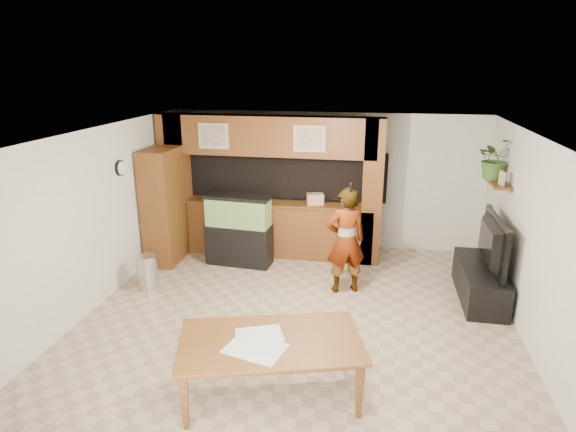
% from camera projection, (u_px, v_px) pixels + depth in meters
% --- Properties ---
extents(floor, '(6.50, 6.50, 0.00)m').
position_uv_depth(floor, '(295.00, 325.00, 6.68)').
color(floor, tan).
rests_on(floor, ground).
extents(ceiling, '(6.50, 6.50, 0.00)m').
position_uv_depth(ceiling, '(296.00, 138.00, 5.88)').
color(ceiling, white).
rests_on(ceiling, wall_back).
extents(wall_back, '(6.00, 0.00, 6.00)m').
position_uv_depth(wall_back, '(324.00, 180.00, 9.32)').
color(wall_back, beige).
rests_on(wall_back, floor).
extents(wall_left, '(0.00, 6.50, 6.50)m').
position_uv_depth(wall_left, '(87.00, 224.00, 6.80)').
color(wall_left, beige).
rests_on(wall_left, floor).
extents(wall_right, '(0.00, 6.50, 6.50)m').
position_uv_depth(wall_right, '(542.00, 253.00, 5.76)').
color(wall_right, beige).
rests_on(wall_right, floor).
extents(partition, '(4.20, 0.99, 2.60)m').
position_uv_depth(partition, '(269.00, 185.00, 8.91)').
color(partition, brown).
rests_on(partition, floor).
extents(wall_clock, '(0.05, 0.25, 0.25)m').
position_uv_depth(wall_clock, '(120.00, 168.00, 7.55)').
color(wall_clock, black).
rests_on(wall_clock, wall_left).
extents(wall_shelf, '(0.25, 0.90, 0.04)m').
position_uv_depth(wall_shelf, '(497.00, 182.00, 7.49)').
color(wall_shelf, brown).
rests_on(wall_shelf, wall_right).
extents(pantry_cabinet, '(0.52, 0.85, 2.07)m').
position_uv_depth(pantry_cabinet, '(164.00, 206.00, 8.56)').
color(pantry_cabinet, brown).
rests_on(pantry_cabinet, floor).
extents(trash_can, '(0.31, 0.31, 0.57)m').
position_uv_depth(trash_can, '(148.00, 272.00, 7.67)').
color(trash_can, '#B2B2B7').
rests_on(trash_can, floor).
extents(aquarium, '(1.15, 0.43, 1.28)m').
position_uv_depth(aquarium, '(239.00, 231.00, 8.55)').
color(aquarium, black).
rests_on(aquarium, floor).
extents(tv_stand, '(0.58, 1.58, 0.53)m').
position_uv_depth(tv_stand, '(480.00, 282.00, 7.37)').
color(tv_stand, black).
rests_on(tv_stand, floor).
extents(television, '(0.19, 1.38, 0.80)m').
position_uv_depth(television, '(485.00, 242.00, 7.17)').
color(television, black).
rests_on(television, tv_stand).
extents(photo_frame, '(0.06, 0.16, 0.21)m').
position_uv_depth(photo_frame, '(502.00, 178.00, 7.19)').
color(photo_frame, tan).
rests_on(photo_frame, wall_shelf).
extents(potted_plant, '(0.73, 0.69, 0.66)m').
position_uv_depth(potted_plant, '(495.00, 158.00, 7.53)').
color(potted_plant, '#355B24').
rests_on(potted_plant, wall_shelf).
extents(person, '(0.72, 0.60, 1.70)m').
position_uv_depth(person, '(346.00, 241.00, 7.44)').
color(person, '#9F8057').
rests_on(person, floor).
extents(microphone, '(0.03, 0.10, 0.15)m').
position_uv_depth(microphone, '(351.00, 187.00, 7.01)').
color(microphone, black).
rests_on(microphone, person).
extents(dining_table, '(2.15, 1.57, 0.68)m').
position_uv_depth(dining_table, '(271.00, 370.00, 5.15)').
color(dining_table, brown).
rests_on(dining_table, floor).
extents(newspaper_a, '(0.60, 0.52, 0.01)m').
position_uv_depth(newspaper_a, '(259.00, 335.00, 5.17)').
color(newspaper_a, silver).
rests_on(newspaper_a, dining_table).
extents(newspaper_b, '(0.68, 0.57, 0.01)m').
position_uv_depth(newspaper_b, '(255.00, 348.00, 4.93)').
color(newspaper_b, silver).
rests_on(newspaper_b, dining_table).
extents(counter_box, '(0.34, 0.27, 0.20)m').
position_uv_depth(counter_box, '(315.00, 199.00, 8.63)').
color(counter_box, tan).
rests_on(counter_box, partition).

